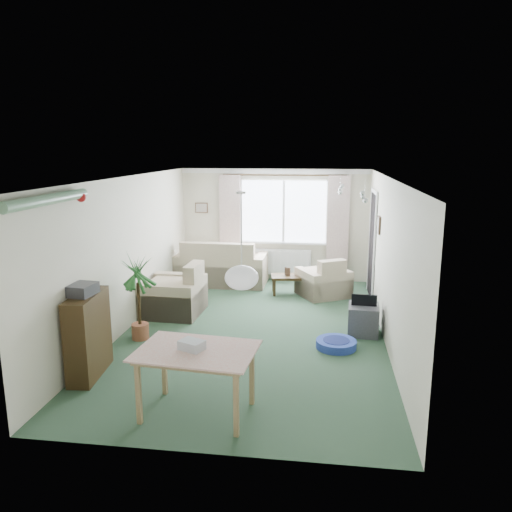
# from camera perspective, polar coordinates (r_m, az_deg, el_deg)

# --- Properties ---
(ground) EXTENTS (6.50, 6.50, 0.00)m
(ground) POSITION_cam_1_polar(r_m,az_deg,el_deg) (7.95, -0.30, -8.59)
(ground) COLOR #2B4832
(window) EXTENTS (1.80, 0.03, 1.30)m
(window) POSITION_cam_1_polar(r_m,az_deg,el_deg) (10.70, 3.19, 5.11)
(window) COLOR white
(curtain_rod) EXTENTS (2.60, 0.03, 0.03)m
(curtain_rod) POSITION_cam_1_polar(r_m,az_deg,el_deg) (10.55, 3.21, 9.21)
(curtain_rod) COLOR black
(curtain_left) EXTENTS (0.45, 0.08, 2.00)m
(curtain_left) POSITION_cam_1_polar(r_m,az_deg,el_deg) (10.79, -2.98, 3.94)
(curtain_left) COLOR beige
(curtain_right) EXTENTS (0.45, 0.08, 2.00)m
(curtain_right) POSITION_cam_1_polar(r_m,az_deg,el_deg) (10.61, 9.35, 3.65)
(curtain_right) COLOR beige
(radiator) EXTENTS (1.20, 0.10, 0.55)m
(radiator) POSITION_cam_1_polar(r_m,az_deg,el_deg) (10.86, 3.11, -0.69)
(radiator) COLOR white
(doorway) EXTENTS (0.03, 0.95, 2.00)m
(doorway) POSITION_cam_1_polar(r_m,az_deg,el_deg) (9.78, 13.15, 1.15)
(doorway) COLOR black
(pendant_lamp) EXTENTS (0.36, 0.36, 0.36)m
(pendant_lamp) POSITION_cam_1_polar(r_m,az_deg,el_deg) (5.30, -1.65, -2.50)
(pendant_lamp) COLOR white
(tinsel_garland) EXTENTS (1.60, 1.60, 0.12)m
(tinsel_garland) POSITION_cam_1_polar(r_m,az_deg,el_deg) (5.89, -22.64, 5.96)
(tinsel_garland) COLOR #196626
(bauble_cluster_a) EXTENTS (0.20, 0.20, 0.20)m
(bauble_cluster_a) POSITION_cam_1_polar(r_m,az_deg,el_deg) (8.28, 9.61, 7.87)
(bauble_cluster_a) COLOR silver
(bauble_cluster_b) EXTENTS (0.20, 0.20, 0.20)m
(bauble_cluster_b) POSITION_cam_1_polar(r_m,az_deg,el_deg) (7.10, 12.32, 7.06)
(bauble_cluster_b) COLOR silver
(wall_picture_back) EXTENTS (0.28, 0.03, 0.22)m
(wall_picture_back) POSITION_cam_1_polar(r_m,az_deg,el_deg) (10.99, -6.25, 5.50)
(wall_picture_back) COLOR brown
(wall_picture_right) EXTENTS (0.03, 0.24, 0.30)m
(wall_picture_right) POSITION_cam_1_polar(r_m,az_deg,el_deg) (8.70, 13.88, 3.45)
(wall_picture_right) COLOR brown
(sofa) EXTENTS (1.90, 1.02, 0.94)m
(sofa) POSITION_cam_1_polar(r_m,az_deg,el_deg) (10.59, -3.96, -0.62)
(sofa) COLOR #BEB48F
(sofa) RESTS_ON ground
(armchair_corner) EXTENTS (1.15, 1.13, 0.77)m
(armchair_corner) POSITION_cam_1_polar(r_m,az_deg,el_deg) (9.78, 7.72, -2.32)
(armchair_corner) COLOR #CAB198
(armchair_corner) RESTS_ON ground
(armchair_left) EXTENTS (0.99, 1.04, 0.90)m
(armchair_left) POSITION_cam_1_polar(r_m,az_deg,el_deg) (8.76, -9.44, -3.66)
(armchair_left) COLOR beige
(armchair_left) RESTS_ON ground
(coffee_table) EXTENTS (0.87, 0.57, 0.37)m
(coffee_table) POSITION_cam_1_polar(r_m,az_deg,el_deg) (9.91, 4.14, -3.26)
(coffee_table) COLOR black
(coffee_table) RESTS_ON ground
(photo_frame) EXTENTS (0.12, 0.07, 0.16)m
(photo_frame) POSITION_cam_1_polar(r_m,az_deg,el_deg) (9.84, 3.63, -1.77)
(photo_frame) COLOR #4E3728
(photo_frame) RESTS_ON coffee_table
(bookshelf) EXTENTS (0.36, 0.89, 1.06)m
(bookshelf) POSITION_cam_1_polar(r_m,az_deg,el_deg) (6.67, -18.62, -8.58)
(bookshelf) COLOR black
(bookshelf) RESTS_ON ground
(hifi_box) EXTENTS (0.32, 0.38, 0.14)m
(hifi_box) POSITION_cam_1_polar(r_m,az_deg,el_deg) (6.48, -19.26, -3.64)
(hifi_box) COLOR #343338
(hifi_box) RESTS_ON bookshelf
(houseplant) EXTENTS (0.68, 0.68, 1.28)m
(houseplant) POSITION_cam_1_polar(r_m,az_deg,el_deg) (7.65, -13.26, -4.72)
(houseplant) COLOR #1D5620
(houseplant) RESTS_ON ground
(dining_table) EXTENTS (1.21, 0.87, 0.72)m
(dining_table) POSITION_cam_1_polar(r_m,az_deg,el_deg) (5.56, -6.73, -14.19)
(dining_table) COLOR tan
(dining_table) RESTS_ON ground
(gift_box) EXTENTS (0.30, 0.27, 0.12)m
(gift_box) POSITION_cam_1_polar(r_m,az_deg,el_deg) (5.40, -7.35, -10.16)
(gift_box) COLOR silver
(gift_box) RESTS_ON dining_table
(tv_cube) EXTENTS (0.49, 0.53, 0.46)m
(tv_cube) POSITION_cam_1_polar(r_m,az_deg,el_deg) (7.95, 12.16, -7.12)
(tv_cube) COLOR #3D3D42
(tv_cube) RESTS_ON ground
(pet_bed) EXTENTS (0.65, 0.65, 0.12)m
(pet_bed) POSITION_cam_1_polar(r_m,az_deg,el_deg) (7.40, 9.15, -9.90)
(pet_bed) COLOR navy
(pet_bed) RESTS_ON ground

